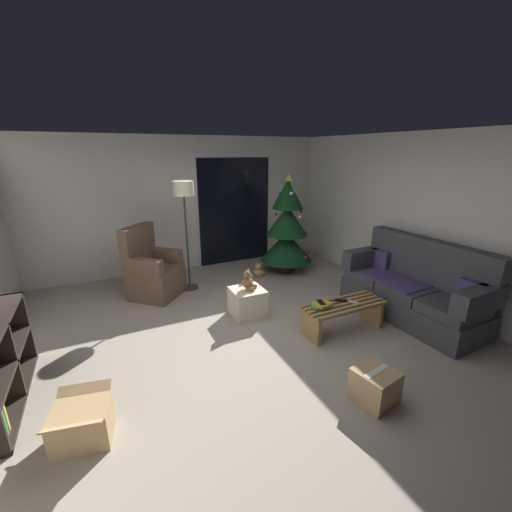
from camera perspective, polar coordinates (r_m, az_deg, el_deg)
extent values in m
plane|color=#9E9384|center=(4.11, -0.83, -14.88)|extent=(7.00, 7.00, 0.00)
cube|color=silver|center=(6.44, -12.54, 8.77)|extent=(5.72, 0.12, 2.50)
cube|color=silver|center=(5.42, 27.87, 5.44)|extent=(0.12, 6.00, 2.50)
cube|color=silver|center=(6.70, -3.78, 8.18)|extent=(1.60, 0.02, 2.20)
cube|color=black|center=(6.69, -3.71, 7.74)|extent=(1.50, 0.02, 2.10)
cube|color=#3D3D42|center=(5.07, 24.93, -7.81)|extent=(0.82, 1.92, 0.34)
cube|color=#3D3D42|center=(4.66, 31.13, -7.81)|extent=(0.70, 0.62, 0.14)
cube|color=#3D3D42|center=(4.96, 25.15, -5.36)|extent=(0.70, 0.62, 0.14)
cube|color=#3D3D42|center=(5.32, 19.95, -3.17)|extent=(0.70, 0.62, 0.14)
cube|color=#3D3D42|center=(5.09, 27.91, -0.74)|extent=(0.26, 1.91, 0.60)
cube|color=#3D3D42|center=(4.49, 34.37, -6.37)|extent=(0.77, 0.22, 0.28)
cube|color=#3D3D42|center=(5.43, 18.43, -0.25)|extent=(0.77, 0.22, 0.28)
cube|color=#47386B|center=(5.06, 22.92, -3.67)|extent=(0.63, 0.92, 0.02)
cube|color=#47386B|center=(4.69, 33.53, -5.25)|extent=(0.13, 0.32, 0.28)
cube|color=#47386B|center=(5.44, 20.87, -0.50)|extent=(0.13, 0.32, 0.28)
cube|color=#9E7547|center=(4.22, 16.66, -9.09)|extent=(1.10, 0.05, 0.04)
cube|color=#9E7547|center=(4.27, 15.87, -8.64)|extent=(1.10, 0.05, 0.04)
cube|color=#9E7547|center=(4.33, 15.11, -8.20)|extent=(1.10, 0.05, 0.04)
cube|color=#9E7547|center=(4.39, 14.37, -7.76)|extent=(1.10, 0.05, 0.04)
cube|color=#9E7547|center=(4.45, 13.64, -7.34)|extent=(1.10, 0.05, 0.04)
cube|color=#9E7547|center=(4.15, 9.60, -12.05)|extent=(0.05, 0.36, 0.35)
cube|color=#9E7547|center=(4.73, 19.51, -8.95)|extent=(0.05, 0.36, 0.35)
cube|color=#ADADB2|center=(4.36, 16.67, -7.74)|extent=(0.10, 0.16, 0.02)
cube|color=black|center=(4.37, 14.59, -7.49)|extent=(0.15, 0.13, 0.02)
cube|color=#337042|center=(4.17, 11.17, -8.52)|extent=(0.27, 0.23, 0.03)
cube|color=#B79333|center=(4.16, 11.51, -8.17)|extent=(0.23, 0.22, 0.03)
cube|color=black|center=(4.15, 11.28, -7.90)|extent=(0.10, 0.16, 0.01)
cylinder|color=#4C1E19|center=(6.39, 5.21, -2.08)|extent=(0.36, 0.36, 0.10)
cylinder|color=brown|center=(6.36, 5.24, -1.15)|extent=(0.08, 0.08, 0.12)
cone|color=#0F3819|center=(6.26, 5.33, 1.74)|extent=(0.98, 0.98, 0.55)
cone|color=#0F3819|center=(6.14, 5.46, 6.20)|extent=(0.78, 0.78, 0.55)
cone|color=#0F3819|center=(6.06, 5.60, 10.81)|extent=(0.58, 0.58, 0.55)
sphere|color=white|center=(6.24, 6.53, 9.57)|extent=(0.06, 0.06, 0.06)
sphere|color=red|center=(6.40, 5.96, 7.12)|extent=(0.06, 0.06, 0.06)
sphere|color=red|center=(6.00, 8.59, -0.21)|extent=(0.06, 0.06, 0.06)
sphere|color=#B233A5|center=(6.18, 9.46, 0.15)|extent=(0.06, 0.06, 0.06)
sphere|color=white|center=(6.16, 3.19, 7.78)|extent=(0.06, 0.06, 0.06)
sphere|color=blue|center=(6.05, 4.12, 10.90)|extent=(0.06, 0.06, 0.06)
sphere|color=red|center=(6.12, 7.85, 7.67)|extent=(0.06, 0.06, 0.06)
sphere|color=#B233A5|center=(6.30, 9.61, 0.28)|extent=(0.06, 0.06, 0.06)
sphere|color=white|center=(5.99, 7.69, 6.85)|extent=(0.06, 0.06, 0.06)
sphere|color=white|center=(5.91, 6.15, 10.76)|extent=(0.06, 0.06, 0.06)
sphere|color=#1E8C33|center=(6.28, 3.47, 7.29)|extent=(0.06, 0.06, 0.06)
cone|color=#EAD14C|center=(6.03, 5.68, 13.49)|extent=(0.14, 0.14, 0.12)
cube|color=brown|center=(5.48, -16.90, -5.14)|extent=(0.96, 0.96, 0.31)
cube|color=brown|center=(5.39, -17.14, -2.74)|extent=(0.96, 0.96, 0.18)
cube|color=brown|center=(5.42, -19.90, 1.67)|extent=(0.58, 0.61, 0.64)
cube|color=brown|center=(5.53, -15.55, 0.14)|extent=(0.52, 0.50, 0.22)
cube|color=brown|center=(5.10, -18.90, -1.70)|extent=(0.52, 0.50, 0.22)
cylinder|color=#2D2D30|center=(5.69, -11.43, -5.37)|extent=(0.28, 0.28, 0.02)
cylinder|color=#2D2D30|center=(5.43, -11.93, 2.28)|extent=(0.03, 0.03, 1.55)
cylinder|color=beige|center=(5.27, -12.55, 11.47)|extent=(0.32, 0.32, 0.22)
cube|color=black|center=(4.05, -37.95, -19.44)|extent=(0.40, 1.40, 0.04)
cube|color=black|center=(4.44, -37.24, -10.27)|extent=(0.40, 0.04, 0.81)
cube|color=beige|center=(4.63, -1.50, -8.08)|extent=(0.44, 0.44, 0.40)
cylinder|color=brown|center=(4.56, -0.59, -5.30)|extent=(0.12, 0.12, 0.06)
cylinder|color=brown|center=(4.47, -1.01, -5.78)|extent=(0.12, 0.12, 0.06)
sphere|color=brown|center=(4.51, -1.53, -4.66)|extent=(0.15, 0.15, 0.15)
sphere|color=brown|center=(4.46, -1.54, -3.24)|extent=(0.11, 0.11, 0.11)
sphere|color=#A37A51|center=(4.45, -0.94, -3.44)|extent=(0.04, 0.04, 0.04)
sphere|color=brown|center=(4.48, -1.38, -2.52)|extent=(0.04, 0.04, 0.04)
sphere|color=brown|center=(4.41, -1.71, -2.85)|extent=(0.04, 0.04, 0.04)
sphere|color=brown|center=(4.56, -0.99, -4.24)|extent=(0.06, 0.06, 0.06)
sphere|color=brown|center=(4.43, -1.60, -4.90)|extent=(0.06, 0.06, 0.06)
cylinder|color=tan|center=(6.09, 0.28, -3.23)|extent=(0.13, 0.11, 0.06)
cylinder|color=tan|center=(6.04, 1.08, -3.42)|extent=(0.13, 0.11, 0.06)
sphere|color=tan|center=(5.99, 0.38, -2.90)|extent=(0.15, 0.15, 0.15)
sphere|color=tan|center=(5.95, 0.38, -1.83)|extent=(0.11, 0.11, 0.11)
sphere|color=tan|center=(5.99, 0.64, -1.78)|extent=(0.04, 0.04, 0.04)
sphere|color=tan|center=(5.95, 0.07, -1.34)|extent=(0.04, 0.04, 0.04)
sphere|color=tan|center=(5.91, 0.69, -1.47)|extent=(0.04, 0.04, 0.04)
sphere|color=tan|center=(6.04, -0.09, -2.62)|extent=(0.06, 0.06, 0.06)
sphere|color=tan|center=(5.97, 1.06, -2.88)|extent=(0.06, 0.06, 0.06)
cube|color=tan|center=(3.44, 20.02, -20.43)|extent=(0.40, 0.41, 0.31)
cube|color=beige|center=(3.34, 20.32, -18.29)|extent=(0.31, 0.11, 0.00)
cube|color=tan|center=(3.23, -28.05, -24.48)|extent=(0.49, 0.40, 0.31)
cube|color=tan|center=(3.27, -27.72, -19.80)|extent=(0.42, 0.17, 0.06)
cube|color=tan|center=(2.97, -29.50, -24.48)|extent=(0.42, 0.17, 0.06)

